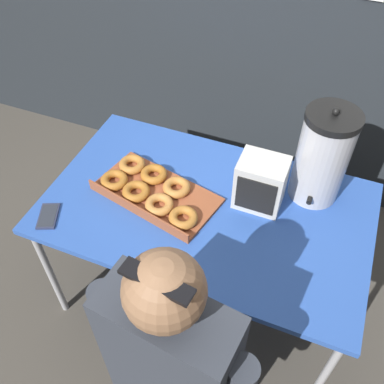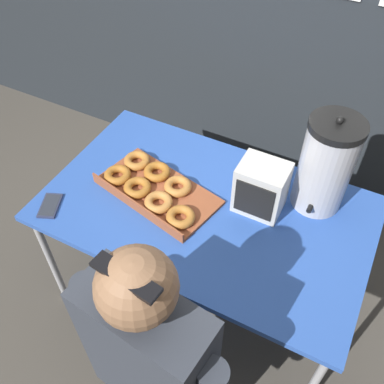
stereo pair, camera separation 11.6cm
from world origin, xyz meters
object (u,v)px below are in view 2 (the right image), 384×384
donut_box (154,188)px  cell_phone (50,206)px  coffee_urn (326,165)px  person_seated (152,373)px  space_heater (261,188)px

donut_box → cell_phone: bearing=-128.6°
donut_box → coffee_urn: (0.64, 0.27, 0.19)m
coffee_urn → person_seated: bearing=-106.1°
cell_phone → space_heater: bearing=4.4°
donut_box → space_heater: space_heater is taller
cell_phone → person_seated: (0.72, -0.37, -0.09)m
donut_box → space_heater: (0.43, 0.13, 0.09)m
space_heater → coffee_urn: bearing=35.1°
donut_box → person_seated: 0.75m
cell_phone → space_heater: 0.88m
donut_box → cell_phone: (-0.35, -0.27, -0.02)m
donut_box → person_seated: size_ratio=0.45×
coffee_urn → space_heater: 0.27m
cell_phone → person_seated: size_ratio=0.12×
person_seated → coffee_urn: bearing=-99.0°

